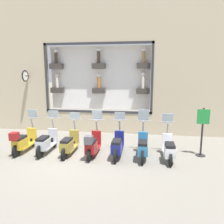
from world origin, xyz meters
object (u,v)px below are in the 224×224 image
scooter_silver_5 (46,142)px  shop_sign_post (202,130)px  scooter_teal_1 (143,147)px  scooter_red_3 (92,145)px  scooter_olive_4 (69,144)px  scooter_navy_2 (117,146)px  scooter_yellow_6 (23,141)px  scooter_white_0 (169,149)px

scooter_silver_5 → shop_sign_post: bearing=-84.6°
scooter_teal_1 → scooter_red_3: (-0.07, 1.88, 0.02)m
scooter_olive_4 → shop_sign_post: (0.57, -5.02, 0.60)m
scooter_navy_2 → scooter_yellow_6: size_ratio=1.01×
scooter_yellow_6 → scooter_navy_2: bearing=-89.0°
scooter_white_0 → scooter_red_3: bearing=91.3°
scooter_navy_2 → scooter_yellow_6: scooter_yellow_6 is taller
scooter_teal_1 → scooter_yellow_6: size_ratio=1.01×
scooter_olive_4 → scooter_teal_1: bearing=-89.8°
shop_sign_post → scooter_white_0: bearing=114.5°
scooter_teal_1 → scooter_red_3: scooter_teal_1 is taller
scooter_olive_4 → shop_sign_post: bearing=-83.5°
scooter_silver_5 → scooter_yellow_6: scooter_yellow_6 is taller
scooter_white_0 → scooter_teal_1: bearing=89.4°
scooter_white_0 → scooter_silver_5: scooter_white_0 is taller
scooter_white_0 → scooter_navy_2: (0.01, 1.88, 0.02)m
scooter_white_0 → scooter_silver_5: size_ratio=0.99×
scooter_yellow_6 → scooter_teal_1: bearing=-89.1°
scooter_teal_1 → scooter_yellow_6: scooter_teal_1 is taller
scooter_white_0 → scooter_teal_1: size_ratio=0.99×
scooter_teal_1 → scooter_red_3: size_ratio=1.01×
scooter_olive_4 → scooter_silver_5: (0.01, 0.94, 0.02)m
scooter_white_0 → scooter_olive_4: (-0.00, 3.76, -0.00)m
scooter_navy_2 → scooter_red_3: 0.94m
scooter_yellow_6 → shop_sign_post: size_ratio=0.97×
scooter_white_0 → scooter_silver_5: 4.70m
scooter_red_3 → scooter_olive_4: size_ratio=1.00×
scooter_white_0 → scooter_silver_5: bearing=89.9°
scooter_olive_4 → scooter_silver_5: bearing=89.6°
scooter_white_0 → scooter_teal_1: 0.94m
shop_sign_post → scooter_navy_2: bearing=100.2°
scooter_teal_1 → scooter_white_0: bearing=-90.6°
scooter_olive_4 → scooter_silver_5: 0.94m
scooter_navy_2 → scooter_yellow_6: bearing=91.0°
shop_sign_post → scooter_yellow_6: bearing=95.2°
scooter_white_0 → scooter_navy_2: bearing=89.8°
scooter_red_3 → shop_sign_post: shop_sign_post is taller
scooter_yellow_6 → shop_sign_post: (0.63, -6.90, 0.55)m
scooter_teal_1 → scooter_yellow_6: 4.70m
scooter_silver_5 → scooter_yellow_6: (-0.07, 0.94, 0.03)m
scooter_olive_4 → scooter_yellow_6: (-0.06, 1.88, 0.05)m
scooter_navy_2 → scooter_red_3: size_ratio=1.01×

